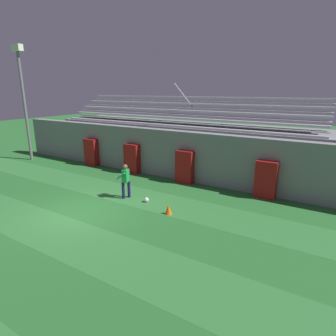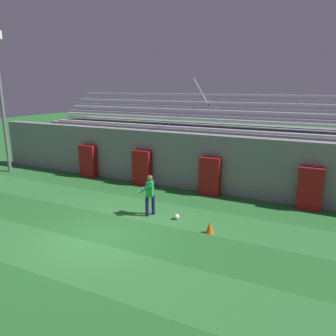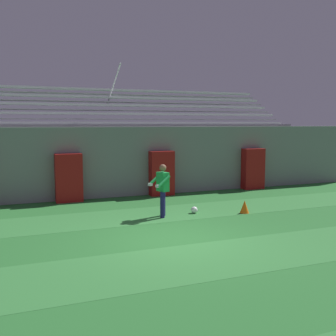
# 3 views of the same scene
# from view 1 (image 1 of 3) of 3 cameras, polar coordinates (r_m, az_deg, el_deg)

# --- Properties ---
(ground_plane) EXTENTS (80.00, 80.00, 0.00)m
(ground_plane) POSITION_cam_1_polar(r_m,az_deg,el_deg) (12.57, -17.67, -8.76)
(ground_plane) COLOR #286B2D
(turf_stripe_mid) EXTENTS (28.00, 2.21, 0.01)m
(turf_stripe_mid) POSITION_cam_1_polar(r_m,az_deg,el_deg) (11.72, -23.59, -11.19)
(turf_stripe_mid) COLOR #337A38
(turf_stripe_mid) RESTS_ON ground
(turf_stripe_far) EXTENTS (28.00, 2.21, 0.01)m
(turf_stripe_far) POSITION_cam_1_polar(r_m,az_deg,el_deg) (14.40, -9.19, -5.04)
(turf_stripe_far) COLOR #337A38
(turf_stripe_far) RESTS_ON ground
(back_wall) EXTENTS (24.00, 0.60, 2.80)m
(back_wall) POSITION_cam_1_polar(r_m,az_deg,el_deg) (16.83, -1.26, 3.14)
(back_wall) COLOR gray
(back_wall) RESTS_ON ground
(padding_pillar_gate_left) EXTENTS (0.99, 0.44, 1.81)m
(padding_pillar_gate_left) POSITION_cam_1_polar(r_m,az_deg,el_deg) (17.57, -7.33, 1.90)
(padding_pillar_gate_left) COLOR maroon
(padding_pillar_gate_left) RESTS_ON ground
(padding_pillar_gate_right) EXTENTS (0.99, 0.44, 1.81)m
(padding_pillar_gate_right) POSITION_cam_1_polar(r_m,az_deg,el_deg) (15.57, 3.41, 0.22)
(padding_pillar_gate_right) COLOR maroon
(padding_pillar_gate_right) RESTS_ON ground
(padding_pillar_far_left) EXTENTS (0.99, 0.44, 1.81)m
(padding_pillar_far_left) POSITION_cam_1_polar(r_m,az_deg,el_deg) (19.94, -15.30, 3.11)
(padding_pillar_far_left) COLOR maroon
(padding_pillar_far_left) RESTS_ON ground
(padding_pillar_far_right) EXTENTS (0.99, 0.44, 1.81)m
(padding_pillar_far_right) POSITION_cam_1_polar(r_m,az_deg,el_deg) (14.14, 19.27, -2.26)
(padding_pillar_far_right) COLOR maroon
(padding_pillar_far_right) RESTS_ON ground
(bleacher_stand) EXTENTS (18.00, 4.05, 5.43)m
(bleacher_stand) POSITION_cam_1_polar(r_m,az_deg,el_deg) (18.78, 2.62, 4.76)
(bleacher_stand) COLOR gray
(bleacher_stand) RESTS_ON ground
(floodlight_pole) EXTENTS (0.90, 0.36, 7.99)m
(floodlight_pole) POSITION_cam_1_polar(r_m,az_deg,el_deg) (22.81, -27.45, 13.98)
(floodlight_pole) COLOR slate
(floodlight_pole) RESTS_ON ground
(goalkeeper) EXTENTS (0.63, 0.68, 1.67)m
(goalkeeper) POSITION_cam_1_polar(r_m,az_deg,el_deg) (13.45, -8.66, -2.21)
(goalkeeper) COLOR #19194C
(goalkeeper) RESTS_ON ground
(soccer_ball) EXTENTS (0.22, 0.22, 0.22)m
(soccer_ball) POSITION_cam_1_polar(r_m,az_deg,el_deg) (13.13, -4.41, -6.46)
(soccer_ball) COLOR white
(soccer_ball) RESTS_ON ground
(traffic_cone) EXTENTS (0.30, 0.30, 0.42)m
(traffic_cone) POSITION_cam_1_polar(r_m,az_deg,el_deg) (11.85, 0.10, -8.40)
(traffic_cone) COLOR orange
(traffic_cone) RESTS_ON ground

